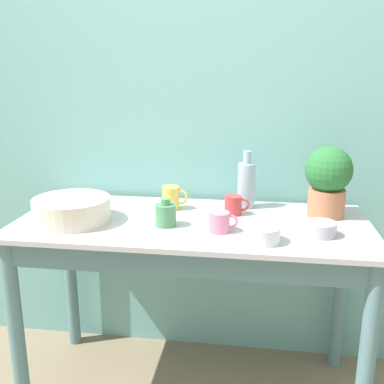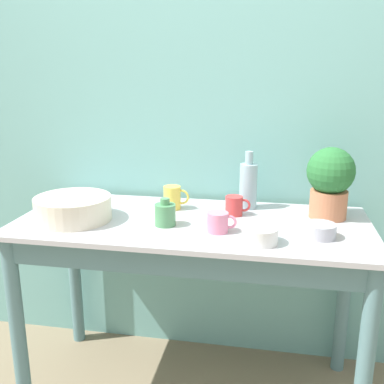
{
  "view_description": "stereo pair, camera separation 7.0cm",
  "coord_description": "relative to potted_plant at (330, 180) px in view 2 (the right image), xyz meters",
  "views": [
    {
      "loc": [
        0.25,
        -1.4,
        1.39
      ],
      "look_at": [
        0.0,
        0.32,
        0.92
      ],
      "focal_mm": 42.0,
      "sensor_mm": 36.0,
      "label": 1
    },
    {
      "loc": [
        0.32,
        -1.39,
        1.39
      ],
      "look_at": [
        0.0,
        0.32,
        0.92
      ],
      "focal_mm": 42.0,
      "sensor_mm": 36.0,
      "label": 2
    }
  ],
  "objects": [
    {
      "name": "wall_back",
      "position": [
        -0.54,
        0.23,
        0.24
      ],
      "size": [
        6.0,
        0.05,
        2.4
      ],
      "color": "#70ADA8",
      "rests_on": "ground_plane"
    },
    {
      "name": "counter_table",
      "position": [
        -0.54,
        -0.17,
        -0.31
      ],
      "size": [
        1.43,
        0.63,
        0.8
      ],
      "color": "slate",
      "rests_on": "ground_plane"
    },
    {
      "name": "potted_plant",
      "position": [
        0.0,
        0.0,
        0.0
      ],
      "size": [
        0.19,
        0.19,
        0.29
      ],
      "color": "#B7704C",
      "rests_on": "counter_table"
    },
    {
      "name": "bowl_wash_large",
      "position": [
        -1.02,
        -0.22,
        -0.11
      ],
      "size": [
        0.31,
        0.31,
        0.1
      ],
      "color": "beige",
      "rests_on": "counter_table"
    },
    {
      "name": "bottle_tall",
      "position": [
        -0.33,
        0.07,
        -0.05
      ],
      "size": [
        0.08,
        0.08,
        0.25
      ],
      "color": "#93B2BC",
      "rests_on": "counter_table"
    },
    {
      "name": "bottle_short",
      "position": [
        -0.64,
        -0.22,
        -0.11
      ],
      "size": [
        0.08,
        0.08,
        0.11
      ],
      "color": "#4C8C59",
      "rests_on": "counter_table"
    },
    {
      "name": "mug_pink",
      "position": [
        -0.42,
        -0.25,
        -0.12
      ],
      "size": [
        0.11,
        0.08,
        0.08
      ],
      "color": "pink",
      "rests_on": "counter_table"
    },
    {
      "name": "mug_yellow",
      "position": [
        -0.66,
        -0.0,
        -0.11
      ],
      "size": [
        0.11,
        0.07,
        0.1
      ],
      "color": "#E5CC4C",
      "rests_on": "counter_table"
    },
    {
      "name": "mug_red",
      "position": [
        -0.38,
        -0.04,
        -0.12
      ],
      "size": [
        0.11,
        0.07,
        0.08
      ],
      "color": "#C63838",
      "rests_on": "counter_table"
    },
    {
      "name": "bowl_small_steel",
      "position": [
        -0.05,
        -0.24,
        -0.13
      ],
      "size": [
        0.12,
        0.12,
        0.05
      ],
      "color": "#A8A8B2",
      "rests_on": "counter_table"
    },
    {
      "name": "bowl_small_enamel_white",
      "position": [
        -0.26,
        -0.34,
        -0.13
      ],
      "size": [
        0.13,
        0.13,
        0.06
      ],
      "color": "silver",
      "rests_on": "counter_table"
    }
  ]
}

